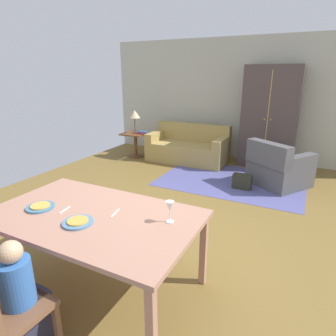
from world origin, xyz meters
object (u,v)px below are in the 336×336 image
object	(u,v)px
dining_table	(93,221)
dining_chair_child	(0,312)
armchair	(278,168)
handbag	(242,182)
wine_glass	(170,207)
armoire	(270,118)
book_upper	(143,132)
plate_near_man	(40,207)
couch	(188,148)
person_child	(25,302)
table_lamp	(135,115)
plate_near_child	(78,222)
book_lower	(142,133)
side_table	(136,141)

from	to	relation	value
dining_table	dining_chair_child	distance (m)	0.93
armchair	handbag	size ratio (longest dim) A/B	3.71
dining_chair_child	wine_glass	bearing A→B (deg)	58.53
armoire	book_upper	bearing A→B (deg)	-166.61
plate_near_man	couch	size ratio (longest dim) A/B	0.14
person_child	armoire	world-z (taller)	armoire
armoire	table_lamp	distance (m)	2.99
dining_table	wine_glass	size ratio (longest dim) A/B	9.91
person_child	book_upper	world-z (taller)	person_child
plate_near_child	armchair	bearing A→B (deg)	72.24
dining_chair_child	armoire	world-z (taller)	armoire
table_lamp	book_lower	distance (m)	0.46
plate_near_child	person_child	distance (m)	0.65
plate_near_child	couch	xyz separation A→B (m)	(-0.85, 4.39, -0.47)
book_lower	armoire	bearing A→B (deg)	13.90
side_table	dining_table	bearing A→B (deg)	-61.81
plate_near_child	dining_chair_child	size ratio (longest dim) A/B	0.29
dining_chair_child	armchair	world-z (taller)	dining_chair_child
wine_glass	person_child	distance (m)	1.22
dining_table	plate_near_child	distance (m)	0.19
couch	book_upper	world-z (taller)	couch
dining_table	book_upper	bearing A→B (deg)	115.74
plate_near_man	book_lower	size ratio (longest dim) A/B	1.14
armoire	handbag	world-z (taller)	armoire
couch	book_lower	world-z (taller)	couch
dining_table	couch	distance (m)	4.31
armoire	table_lamp	bearing A→B (deg)	-167.24
couch	side_table	size ratio (longest dim) A/B	3.06
person_child	table_lamp	distance (m)	5.18
dining_table	dining_chair_child	world-z (taller)	dining_chair_child
plate_near_man	couch	xyz separation A→B (m)	(-0.35, 4.33, -0.47)
person_child	armchair	world-z (taller)	person_child
plate_near_child	table_lamp	distance (m)	4.65
couch	dining_chair_child	bearing A→B (deg)	-80.58
person_child	handbag	bearing A→B (deg)	80.13
plate_near_child	armoire	distance (m)	4.87
dining_chair_child	book_upper	world-z (taller)	dining_chair_child
table_lamp	dining_chair_child	bearing A→B (deg)	-66.49
couch	side_table	bearing A→B (deg)	-168.45
dining_chair_child	handbag	bearing A→B (deg)	80.49
couch	book_upper	xyz separation A→B (m)	(-1.06, -0.24, 0.32)
couch	armchair	bearing A→B (deg)	-19.09
plate_near_child	book_lower	world-z (taller)	plate_near_child
plate_near_man	side_table	world-z (taller)	plate_near_man
armchair	book_lower	world-z (taller)	armchair
armoire	person_child	bearing A→B (deg)	-98.54
dining_chair_child	book_lower	xyz separation A→B (m)	(-1.92, 4.84, 0.10)
book_lower	plate_near_man	bearing A→B (deg)	-70.69
dining_chair_child	book_lower	bearing A→B (deg)	111.67
plate_near_man	plate_near_child	bearing A→B (deg)	-6.75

